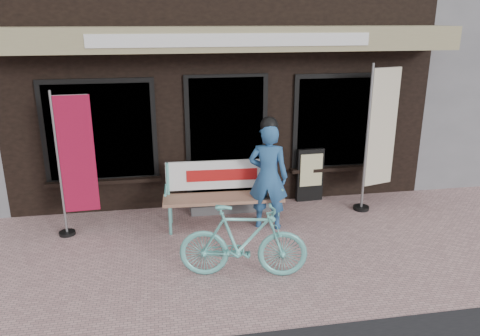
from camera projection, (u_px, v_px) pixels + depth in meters
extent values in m
plane|color=#BC918F|center=(249.00, 259.00, 6.18)|extent=(70.00, 70.00, 0.00)
cube|color=black|center=(206.00, 77.00, 10.31)|extent=(7.00, 6.00, 3.60)
cube|color=tan|center=(229.00, 39.00, 6.88)|extent=(7.00, 0.80, 0.35)
cube|color=white|center=(233.00, 40.00, 6.50)|extent=(4.00, 0.02, 0.18)
cube|color=black|center=(227.00, 142.00, 7.70)|extent=(1.20, 0.06, 2.10)
cube|color=black|center=(227.00, 142.00, 7.69)|extent=(1.35, 0.04, 2.20)
cube|color=black|center=(100.00, 132.00, 7.29)|extent=(1.60, 0.06, 1.50)
cube|color=black|center=(343.00, 122.00, 7.95)|extent=(1.60, 0.06, 1.50)
cube|color=black|center=(100.00, 132.00, 7.28)|extent=(1.75, 0.04, 1.65)
cube|color=black|center=(343.00, 122.00, 7.94)|extent=(1.75, 0.04, 1.65)
cube|color=black|center=(104.00, 181.00, 7.48)|extent=(1.80, 0.18, 0.06)
cube|color=black|center=(341.00, 168.00, 8.14)|extent=(1.80, 0.18, 0.06)
cube|color=#59595B|center=(229.00, 204.00, 7.80)|extent=(1.30, 0.45, 0.15)
cylinder|color=#62C0B9|center=(170.00, 221.00, 6.84)|extent=(0.05, 0.05, 0.42)
cylinder|color=#62C0B9|center=(171.00, 210.00, 7.22)|extent=(0.05, 0.05, 0.42)
cylinder|color=#62C0B9|center=(278.00, 215.00, 7.03)|extent=(0.05, 0.05, 0.42)
cylinder|color=#62C0B9|center=(273.00, 205.00, 7.41)|extent=(0.05, 0.05, 0.42)
cube|color=#A37259|center=(223.00, 198.00, 7.05)|extent=(1.83, 0.54, 0.05)
cylinder|color=#62C0B9|center=(168.00, 180.00, 7.06)|extent=(0.05, 0.05, 0.55)
cylinder|color=#62C0B9|center=(275.00, 176.00, 7.26)|extent=(0.05, 0.05, 0.55)
cube|color=white|center=(222.00, 175.00, 7.16)|extent=(1.71, 0.12, 0.45)
cube|color=#B21414|center=(222.00, 175.00, 7.14)|extent=(1.08, 0.06, 0.18)
cylinder|color=#62C0B9|center=(166.00, 190.00, 6.89)|extent=(0.06, 0.44, 0.04)
cylinder|color=#62C0B9|center=(279.00, 185.00, 7.10)|extent=(0.06, 0.44, 0.04)
imported|color=#2A5991|center=(268.00, 177.00, 6.91)|extent=(0.69, 0.57, 1.61)
sphere|color=black|center=(269.00, 125.00, 6.67)|extent=(0.33, 0.33, 0.26)
imported|color=#62C0B9|center=(243.00, 241.00, 5.65)|extent=(1.62, 0.74, 0.94)
cylinder|color=gray|center=(59.00, 166.00, 6.56)|extent=(0.04, 0.04, 2.12)
cylinder|color=gray|center=(69.00, 95.00, 6.31)|extent=(0.48, 0.05, 0.02)
cube|color=maroon|center=(77.00, 155.00, 6.57)|extent=(0.48, 0.05, 1.69)
cylinder|color=black|center=(67.00, 233.00, 6.88)|extent=(0.24, 0.24, 0.05)
cylinder|color=gray|center=(367.00, 140.00, 7.42)|extent=(0.05, 0.05, 2.40)
cylinder|color=gray|center=(387.00, 68.00, 7.19)|extent=(0.53, 0.17, 0.03)
cube|color=beige|center=(382.00, 128.00, 7.49)|extent=(0.53, 0.18, 1.91)
cylinder|color=black|center=(361.00, 208.00, 7.78)|extent=(0.32, 0.32, 0.05)
cube|color=black|center=(310.00, 175.00, 8.05)|extent=(0.47, 0.10, 0.93)
cube|color=beige|center=(311.00, 170.00, 7.97)|extent=(0.39, 0.04, 0.57)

